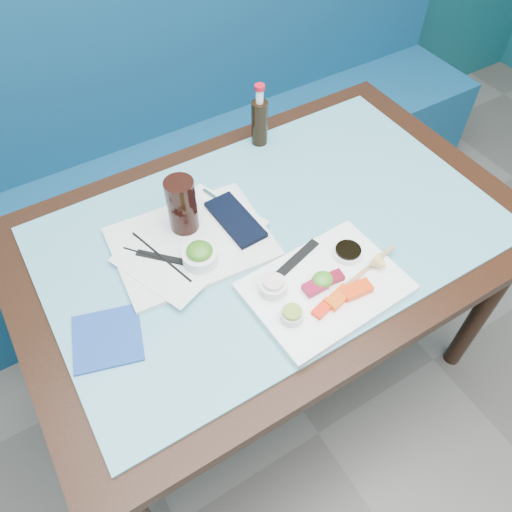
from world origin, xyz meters
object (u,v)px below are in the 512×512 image
dining_table (272,251)px  serving_tray (191,243)px  booth_bench (164,165)px  blue_napkin (107,338)px  cola_glass (182,205)px  sashimi_plate (325,287)px  seaweed_bowl (200,257)px  cola_bottle_body (259,123)px

dining_table → serving_tray: 0.24m
booth_bench → dining_table: size_ratio=2.14×
serving_tray → blue_napkin: serving_tray is taller
serving_tray → cola_glass: cola_glass is taller
blue_napkin → sashimi_plate: bearing=-16.3°
sashimi_plate → blue_napkin: (-0.51, 0.15, -0.01)m
serving_tray → dining_table: bearing=-13.6°
serving_tray → booth_bench: bearing=79.2°
serving_tray → seaweed_bowl: 0.08m
sashimi_plate → booth_bench: bearing=87.1°
cola_glass → cola_bottle_body: bearing=30.6°
sashimi_plate → blue_napkin: 0.53m
sashimi_plate → cola_glass: (-0.21, 0.36, 0.09)m
sashimi_plate → cola_glass: size_ratio=2.35×
booth_bench → cola_glass: booth_bench is taller
dining_table → blue_napkin: (-0.51, -0.09, 0.09)m
dining_table → cola_bottle_body: (0.17, 0.34, 0.16)m
dining_table → cola_bottle_body: cola_bottle_body is taller
serving_tray → cola_glass: 0.10m
dining_table → serving_tray: serving_tray is taller
booth_bench → blue_napkin: 1.12m
booth_bench → sashimi_plate: 1.14m
booth_bench → cola_bottle_body: 0.69m
dining_table → serving_tray: size_ratio=3.47×
booth_bench → serving_tray: size_ratio=7.44×
sashimi_plate → dining_table: bearing=88.1°
booth_bench → cola_bottle_body: (0.17, -0.50, 0.46)m
booth_bench → serving_tray: 0.89m
seaweed_bowl → blue_napkin: (-0.29, -0.08, -0.03)m
serving_tray → cola_bottle_body: size_ratio=2.75×
seaweed_bowl → blue_napkin: size_ratio=0.59×
dining_table → booth_bench: bearing=90.0°
booth_bench → blue_napkin: size_ratio=19.28×
cola_bottle_body → sashimi_plate: bearing=-105.8°
seaweed_bowl → cola_glass: 0.15m
serving_tray → sashimi_plate: bearing=-49.9°
dining_table → blue_napkin: size_ratio=9.00×
sashimi_plate → seaweed_bowl: seaweed_bowl is taller
booth_bench → cola_glass: 0.88m
blue_napkin → seaweed_bowl: bearing=15.7°
booth_bench → seaweed_bowl: (-0.22, -0.84, 0.42)m
blue_napkin → booth_bench: bearing=61.3°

